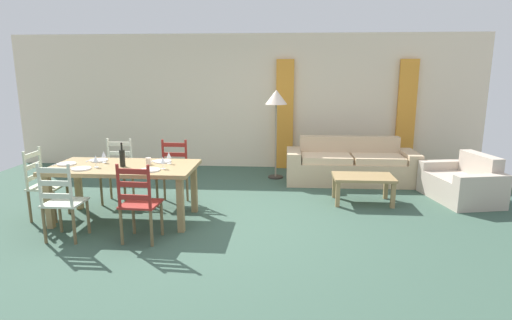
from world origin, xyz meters
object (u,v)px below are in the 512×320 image
(dining_chair_near_left, at_px, (62,201))
(dining_chair_far_left, at_px, (118,171))
(wine_glass_near_left, at_px, (96,159))
(wine_glass_near_right, at_px, (163,160))
(armchair_upholstered, at_px, (464,184))
(wine_bottle, at_px, (122,158))
(coffee_table, at_px, (363,180))
(standing_lamp, at_px, (276,103))
(dining_table, at_px, (124,172))
(couch, at_px, (350,166))
(wine_glass_far_right, at_px, (169,156))
(coffee_cup_primary, at_px, (148,161))
(wine_glass_far_left, at_px, (104,155))
(dining_chair_far_right, at_px, (173,173))
(dining_chair_head_west, at_px, (44,184))
(dining_chair_near_right, at_px, (139,203))

(dining_chair_near_left, distance_m, dining_chair_far_left, 1.51)
(wine_glass_near_left, relative_size, wine_glass_near_right, 1.00)
(wine_glass_near_left, distance_m, armchair_upholstered, 5.44)
(wine_bottle, bearing_deg, coffee_table, 17.63)
(dining_chair_far_left, bearing_deg, standing_lamp, 34.41)
(dining_table, bearing_deg, couch, 33.81)
(coffee_table, bearing_deg, wine_glass_near_left, -162.81)
(dining_chair_far_left, height_order, wine_glass_far_right, dining_chair_far_left)
(couch, relative_size, coffee_table, 2.54)
(dining_chair_near_left, relative_size, coffee_cup_primary, 10.67)
(armchair_upholstered, xyz_separation_m, standing_lamp, (-2.97, 1.14, 1.16))
(dining_chair_far_left, bearing_deg, dining_table, -61.83)
(couch, bearing_deg, dining_chair_near_left, -141.99)
(wine_glass_near_right, relative_size, wine_glass_far_left, 1.00)
(wine_glass_far_left, xyz_separation_m, armchair_upholstered, (5.24, 1.10, -0.61))
(wine_glass_near_left, bearing_deg, dining_chair_far_left, 96.57)
(dining_chair_far_right, xyz_separation_m, couch, (2.85, 1.46, -0.19))
(dining_table, bearing_deg, wine_bottle, -75.04)
(dining_chair_head_west, bearing_deg, dining_chair_far_right, 26.29)
(dining_chair_near_left, distance_m, wine_glass_near_left, 0.73)
(dining_chair_far_left, xyz_separation_m, couch, (3.71, 1.43, -0.19))
(dining_chair_far_left, bearing_deg, coffee_table, 3.33)
(dining_chair_far_right, xyz_separation_m, coffee_table, (2.87, 0.24, -0.12))
(dining_chair_near_left, bearing_deg, dining_table, 57.61)
(wine_glass_far_right, xyz_separation_m, standing_lamp, (1.37, 2.24, 0.55))
(dining_chair_near_left, height_order, wine_glass_far_right, dining_chair_near_left)
(wine_glass_far_left, bearing_deg, armchair_upholstered, 11.89)
(wine_glass_near_right, height_order, armchair_upholstered, wine_glass_near_right)
(wine_glass_near_left, distance_m, wine_glass_far_left, 0.28)
(wine_glass_near_right, bearing_deg, wine_glass_far_left, 161.81)
(dining_chair_near_right, bearing_deg, wine_glass_far_left, 131.96)
(dining_chair_near_right, distance_m, dining_chair_head_west, 1.72)
(couch, height_order, armchair_upholstered, couch)
(wine_glass_far_right, distance_m, standing_lamp, 2.68)
(dining_chair_head_west, distance_m, wine_bottle, 1.20)
(dining_table, relative_size, wine_glass_far_left, 11.80)
(wine_glass_near_left, height_order, coffee_table, wine_glass_near_left)
(dining_chair_head_west, distance_m, wine_glass_near_right, 1.75)
(dining_chair_near_left, height_order, wine_glass_far_left, dining_chair_near_left)
(wine_glass_near_left, bearing_deg, coffee_cup_primary, 19.90)
(dining_chair_head_west, xyz_separation_m, coffee_table, (4.43, 1.01, -0.12))
(wine_bottle, xyz_separation_m, wine_glass_near_right, (0.57, -0.09, -0.01))
(dining_chair_near_right, bearing_deg, armchair_upholstered, 23.82)
(wine_bottle, bearing_deg, dining_chair_far_left, 117.35)
(dining_table, height_order, dining_chair_near_left, dining_chair_near_left)
(wine_glass_far_right, relative_size, coffee_table, 0.18)
(wine_glass_far_right, distance_m, coffee_cup_primary, 0.28)
(dining_chair_head_west, xyz_separation_m, couch, (4.41, 2.23, -0.19))
(wine_glass_near_left, bearing_deg, coffee_table, 17.19)
(dining_chair_far_right, distance_m, wine_glass_far_left, 1.05)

